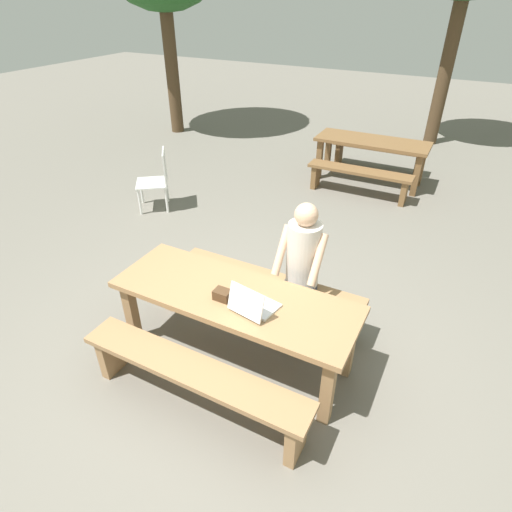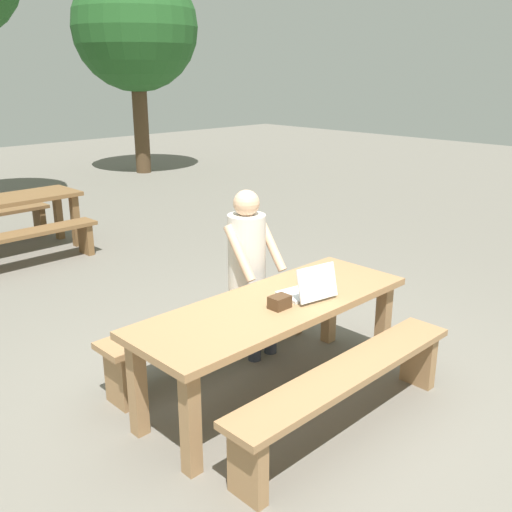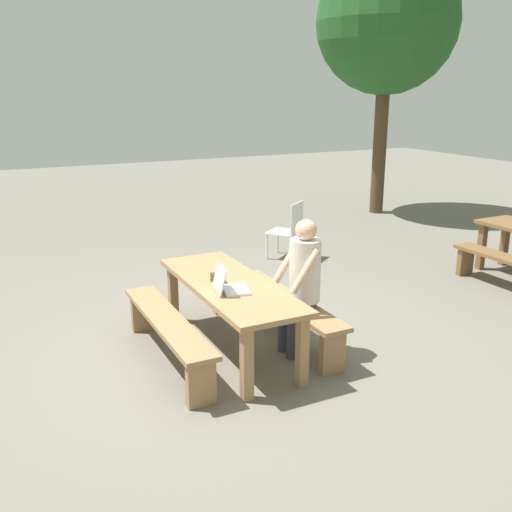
{
  "view_description": "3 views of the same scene",
  "coord_description": "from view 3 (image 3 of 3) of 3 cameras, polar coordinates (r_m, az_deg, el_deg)",
  "views": [
    {
      "loc": [
        1.43,
        -2.33,
        2.84
      ],
      "look_at": [
        0.07,
        0.25,
        0.95
      ],
      "focal_mm": 29.57,
      "sensor_mm": 36.0,
      "label": 1
    },
    {
      "loc": [
        -2.6,
        -2.49,
        2.19
      ],
      "look_at": [
        0.07,
        0.25,
        0.95
      ],
      "focal_mm": 40.58,
      "sensor_mm": 36.0,
      "label": 2
    },
    {
      "loc": [
        4.76,
        -2.08,
        2.49
      ],
      "look_at": [
        0.07,
        0.25,
        0.95
      ],
      "focal_mm": 40.27,
      "sensor_mm": 36.0,
      "label": 3
    }
  ],
  "objects": [
    {
      "name": "bench_near",
      "position": [
        5.42,
        -8.8,
        -7.17
      ],
      "size": [
        1.9,
        0.3,
        0.45
      ],
      "color": "#9E754C",
      "rests_on": "ground"
    },
    {
      "name": "laptop",
      "position": [
        5.24,
        -2.69,
        -2.92
      ],
      "size": [
        0.36,
        0.35,
        0.25
      ],
      "rotation": [
        0.0,
        0.0,
        2.97
      ],
      "color": "white",
      "rests_on": "picnic_table_front"
    },
    {
      "name": "small_pouch",
      "position": [
        5.49,
        -3.81,
        -2.21
      ],
      "size": [
        0.13,
        0.1,
        0.08
      ],
      "color": "#4C331E",
      "rests_on": "picnic_table_front"
    },
    {
      "name": "picnic_table_front",
      "position": [
        5.53,
        -2.66,
        -3.64
      ],
      "size": [
        2.07,
        0.73,
        0.7
      ],
      "color": "#9E754C",
      "rests_on": "ground"
    },
    {
      "name": "plastic_chair",
      "position": [
        8.63,
        3.3,
        2.69
      ],
      "size": [
        0.62,
        0.62,
        0.86
      ],
      "rotation": [
        0.0,
        0.0,
        5.36
      ],
      "color": "white",
      "rests_on": "ground"
    },
    {
      "name": "bench_mid_south",
      "position": [
        7.95,
        23.84,
        -0.92
      ],
      "size": [
        1.62,
        0.32,
        0.43
      ],
      "rotation": [
        0.0,
        0.0,
        0.01
      ],
      "color": "brown",
      "rests_on": "ground"
    },
    {
      "name": "bench_far",
      "position": [
        5.89,
        3.04,
        -5.05
      ],
      "size": [
        1.9,
        0.3,
        0.45
      ],
      "color": "#9E754C",
      "rests_on": "ground"
    },
    {
      "name": "tree_left",
      "position": [
        12.08,
        12.89,
        21.62
      ],
      "size": [
        2.72,
        2.72,
        5.06
      ],
      "color": "#4C3823",
      "rests_on": "ground"
    },
    {
      "name": "ground_plane",
      "position": [
        5.76,
        -2.58,
        -9.24
      ],
      "size": [
        30.0,
        30.0,
        0.0
      ],
      "primitive_type": "plane",
      "color": "slate"
    },
    {
      "name": "person_seated",
      "position": [
        5.45,
        4.56,
        -2.1
      ],
      "size": [
        0.41,
        0.41,
        1.32
      ],
      "color": "#333847",
      "rests_on": "ground"
    }
  ]
}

